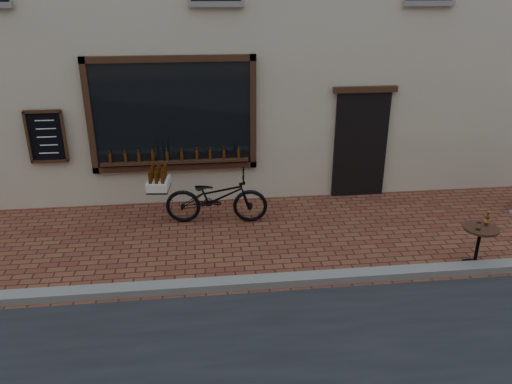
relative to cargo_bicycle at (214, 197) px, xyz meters
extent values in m
plane|color=#5E2A1E|center=(1.18, -2.47, -0.51)|extent=(90.00, 90.00, 0.00)
cube|color=slate|center=(1.18, -2.27, -0.45)|extent=(90.00, 0.25, 0.12)
cube|color=black|center=(-0.72, 0.98, 1.34)|extent=(3.00, 0.06, 2.00)
cube|color=black|center=(-0.72, 0.96, 2.40)|extent=(3.24, 0.10, 0.12)
cube|color=black|center=(-0.72, 0.96, 0.28)|extent=(3.24, 0.10, 0.12)
cube|color=black|center=(-2.28, 0.96, 1.34)|extent=(0.12, 0.10, 2.24)
cube|color=black|center=(0.84, 0.96, 1.34)|extent=(0.12, 0.10, 2.24)
cube|color=black|center=(-0.72, 0.91, 0.41)|extent=(2.90, 0.16, 0.05)
cube|color=black|center=(3.08, 0.99, 0.59)|extent=(1.10, 0.10, 2.20)
cube|color=black|center=(3.08, 0.96, 1.75)|extent=(1.30, 0.10, 0.12)
cube|color=black|center=(-3.12, 0.97, 0.99)|extent=(0.62, 0.04, 0.92)
cylinder|color=#3D1C07|center=(-1.97, 0.91, 0.53)|extent=(0.06, 0.06, 0.19)
cylinder|color=#3D1C07|center=(-1.70, 0.91, 0.53)|extent=(0.06, 0.06, 0.19)
cylinder|color=#3D1C07|center=(-1.42, 0.91, 0.53)|extent=(0.06, 0.06, 0.19)
cylinder|color=#3D1C07|center=(-1.14, 0.91, 0.53)|extent=(0.06, 0.06, 0.19)
cylinder|color=#3D1C07|center=(-0.86, 0.91, 0.53)|extent=(0.06, 0.06, 0.19)
cylinder|color=#3D1C07|center=(-0.58, 0.91, 0.53)|extent=(0.06, 0.06, 0.19)
cylinder|color=#3D1C07|center=(-0.31, 0.91, 0.53)|extent=(0.06, 0.06, 0.19)
cylinder|color=#3D1C07|center=(-0.03, 0.91, 0.53)|extent=(0.06, 0.06, 0.19)
cylinder|color=#3D1C07|center=(0.25, 0.91, 0.53)|extent=(0.06, 0.06, 0.19)
cylinder|color=#3D1C07|center=(0.53, 0.91, 0.53)|extent=(0.06, 0.06, 0.19)
imported|color=black|center=(0.04, 0.00, -0.01)|extent=(1.96, 0.84, 1.00)
cube|color=black|center=(-1.01, 0.10, 0.18)|extent=(0.43, 0.57, 0.03)
cube|color=silver|center=(-1.01, 0.10, 0.27)|extent=(0.43, 0.59, 0.16)
cylinder|color=#3D1C07|center=(-0.92, -0.11, 0.45)|extent=(0.06, 0.06, 0.21)
cylinder|color=#3D1C07|center=(-1.03, -0.10, 0.45)|extent=(0.06, 0.06, 0.21)
cylinder|color=#3D1C07|center=(-1.14, -0.09, 0.45)|extent=(0.06, 0.06, 0.21)
cylinder|color=#3D1C07|center=(-0.91, 0.02, 0.45)|extent=(0.06, 0.06, 0.21)
cylinder|color=#3D1C07|center=(-1.02, 0.03, 0.45)|extent=(0.06, 0.06, 0.21)
cylinder|color=#3D1C07|center=(-1.13, 0.04, 0.45)|extent=(0.06, 0.06, 0.21)
cylinder|color=#3D1C07|center=(-0.90, 0.15, 0.45)|extent=(0.06, 0.06, 0.21)
cylinder|color=#3D1C07|center=(-1.01, 0.16, 0.45)|extent=(0.06, 0.06, 0.21)
cylinder|color=#3D1C07|center=(-1.12, 0.17, 0.45)|extent=(0.06, 0.06, 0.21)
cylinder|color=#3D1C07|center=(-0.88, 0.29, 0.45)|extent=(0.06, 0.06, 0.21)
cylinder|color=#3D1C07|center=(-0.99, 0.30, 0.45)|extent=(0.06, 0.06, 0.21)
cylinder|color=#3D1C07|center=(-1.10, 0.31, 0.45)|extent=(0.06, 0.06, 0.21)
cylinder|color=black|center=(4.06, -2.12, -0.50)|extent=(0.40, 0.40, 0.03)
cylinder|color=black|center=(4.06, -2.12, -0.17)|extent=(0.05, 0.05, 0.63)
cylinder|color=black|center=(4.06, -2.12, 0.16)|extent=(0.54, 0.54, 0.04)
cylinder|color=gold|center=(4.16, -2.07, 0.26)|extent=(0.06, 0.06, 0.05)
cylinder|color=white|center=(3.97, -2.19, 0.24)|extent=(0.07, 0.07, 0.12)
camera|label=1|loc=(-0.22, -8.60, 3.65)|focal=35.00mm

